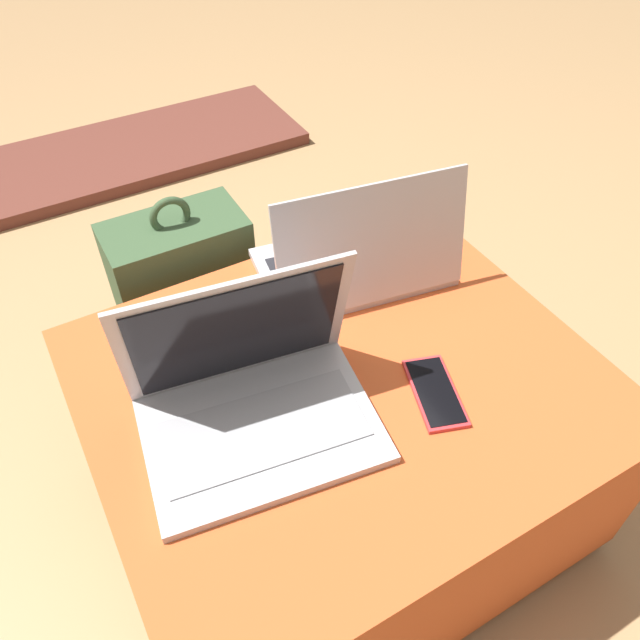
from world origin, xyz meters
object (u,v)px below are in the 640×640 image
laptop_near (253,396)px  cell_phone (435,392)px  backpack (188,306)px  laptop_far (358,259)px

laptop_near → cell_phone: size_ratio=2.37×
cell_phone → backpack: (-0.23, 0.62, -0.21)m
laptop_far → cell_phone: laptop_far is taller
cell_phone → backpack: 0.70m
laptop_far → cell_phone: bearing=91.7°
cell_phone → backpack: backpack is taller
backpack → cell_phone: bearing=110.9°
laptop_near → laptop_far: 0.38m
laptop_near → laptop_far: (0.32, 0.21, -0.00)m
backpack → laptop_near: bearing=85.0°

